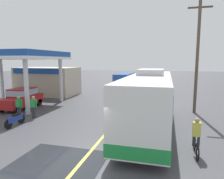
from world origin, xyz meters
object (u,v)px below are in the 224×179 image
object	(u,v)px
pedestrian_near_pump	(34,106)
pedestrian_by_shop	(19,105)
cyclist_on_shoulder	(196,138)
minibus_opposing_lane	(125,80)
car_trailing_behind_bus	(160,85)
coach_bus_main	(149,101)
car_at_pump	(22,97)
motorcycle_parked_forecourt	(15,119)

from	to	relation	value
pedestrian_near_pump	pedestrian_by_shop	distance (m)	1.13
cyclist_on_shoulder	pedestrian_near_pump	bearing A→B (deg)	163.00
minibus_opposing_lane	cyclist_on_shoulder	size ratio (longest dim) A/B	3.37
pedestrian_by_shop	pedestrian_near_pump	bearing A→B (deg)	10.21
car_trailing_behind_bus	minibus_opposing_lane	bearing A→B (deg)	174.34
coach_bus_main	car_trailing_behind_bus	distance (m)	15.47
car_at_pump	motorcycle_parked_forecourt	distance (m)	5.25
car_trailing_behind_bus	motorcycle_parked_forecourt	bearing A→B (deg)	-116.70
coach_bus_main	car_trailing_behind_bus	bearing A→B (deg)	89.23
pedestrian_near_pump	coach_bus_main	bearing A→B (deg)	-0.74
coach_bus_main	pedestrian_by_shop	bearing A→B (deg)	-179.45
car_at_pump	car_trailing_behind_bus	size ratio (longest dim) A/B	1.00
pedestrian_near_pump	car_trailing_behind_bus	world-z (taller)	car_trailing_behind_bus
pedestrian_by_shop	car_trailing_behind_bus	bearing A→B (deg)	57.88
cyclist_on_shoulder	pedestrian_near_pump	world-z (taller)	cyclist_on_shoulder
coach_bus_main	minibus_opposing_lane	size ratio (longest dim) A/B	1.80
coach_bus_main	pedestrian_by_shop	xyz separation A→B (m)	(-9.55, -0.09, -0.79)
car_at_pump	minibus_opposing_lane	xyz separation A→B (m)	(6.55, 13.42, 0.46)
cyclist_on_shoulder	motorcycle_parked_forecourt	xyz separation A→B (m)	(-10.87, 1.38, -0.34)
pedestrian_near_pump	pedestrian_by_shop	xyz separation A→B (m)	(-1.11, -0.20, 0.00)
motorcycle_parked_forecourt	pedestrian_by_shop	distance (m)	2.09
coach_bus_main	pedestrian_near_pump	xyz separation A→B (m)	(-8.44, 0.11, -0.79)
cyclist_on_shoulder	pedestrian_by_shop	distance (m)	12.34
coach_bus_main	car_at_pump	world-z (taller)	coach_bus_main
pedestrian_near_pump	motorcycle_parked_forecourt	bearing A→B (deg)	-91.09
minibus_opposing_lane	car_at_pump	bearing A→B (deg)	-116.03
car_trailing_behind_bus	coach_bus_main	bearing A→B (deg)	-90.77
pedestrian_near_pump	car_trailing_behind_bus	bearing A→B (deg)	60.59
coach_bus_main	minibus_opposing_lane	xyz separation A→B (m)	(-4.81, 15.95, -0.25)
motorcycle_parked_forecourt	pedestrian_by_shop	size ratio (longest dim) A/B	1.08
pedestrian_by_shop	coach_bus_main	bearing A→B (deg)	0.55
minibus_opposing_lane	coach_bus_main	bearing A→B (deg)	-73.20
pedestrian_by_shop	car_trailing_behind_bus	world-z (taller)	car_trailing_behind_bus
car_at_pump	car_trailing_behind_bus	bearing A→B (deg)	48.15
minibus_opposing_lane	motorcycle_parked_forecourt	world-z (taller)	minibus_opposing_lane
pedestrian_near_pump	car_trailing_behind_bus	xyz separation A→B (m)	(8.65, 15.34, 0.08)
cyclist_on_shoulder	car_trailing_behind_bus	world-z (taller)	car_trailing_behind_bus
minibus_opposing_lane	car_trailing_behind_bus	world-z (taller)	minibus_opposing_lane
car_at_pump	minibus_opposing_lane	bearing A→B (deg)	63.97
cyclist_on_shoulder	pedestrian_near_pump	xyz separation A→B (m)	(-10.83, 3.31, 0.15)
pedestrian_by_shop	minibus_opposing_lane	bearing A→B (deg)	73.56
coach_bus_main	car_trailing_behind_bus	size ratio (longest dim) A/B	2.63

